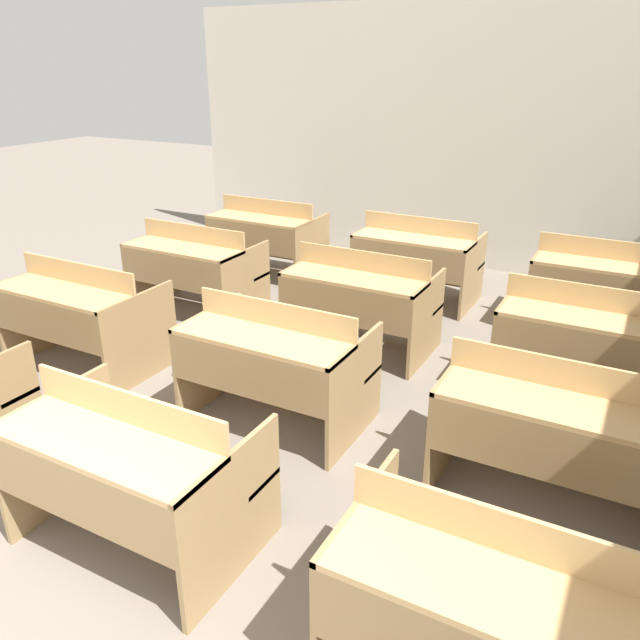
{
  "coord_description": "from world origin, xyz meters",
  "views": [
    {
      "loc": [
        2.2,
        -0.35,
        2.38
      ],
      "look_at": [
        0.37,
        3.03,
        0.78
      ],
      "focal_mm": 35.0,
      "sensor_mm": 36.0,
      "label": 1
    }
  ],
  "objects_px": {
    "bench_second_left": "(81,313)",
    "bench_second_center": "(275,360)",
    "bench_third_right": "(585,341)",
    "bench_third_left": "(194,267)",
    "bench_back_right": "(603,285)",
    "bench_second_right": "(551,428)",
    "bench_third_center": "(360,299)",
    "bench_front_center": "(132,466)",
    "bench_back_center": "(417,257)",
    "bench_back_left": "(266,235)",
    "bench_front_right": "(496,606)"
  },
  "relations": [
    {
      "from": "bench_third_center",
      "to": "bench_second_left",
      "type": "bearing_deg",
      "value": -143.55
    },
    {
      "from": "bench_second_center",
      "to": "bench_second_right",
      "type": "height_order",
      "value": "same"
    },
    {
      "from": "bench_third_right",
      "to": "bench_back_right",
      "type": "distance_m",
      "value": 1.37
    },
    {
      "from": "bench_second_right",
      "to": "bench_back_center",
      "type": "xyz_separation_m",
      "value": [
        -1.81,
        2.75,
        0.0
      ]
    },
    {
      "from": "bench_third_left",
      "to": "bench_back_center",
      "type": "distance_m",
      "value": 2.29
    },
    {
      "from": "bench_third_right",
      "to": "bench_back_left",
      "type": "distance_m",
      "value": 3.93
    },
    {
      "from": "bench_front_right",
      "to": "bench_third_right",
      "type": "bearing_deg",
      "value": 90.28
    },
    {
      "from": "bench_third_center",
      "to": "bench_back_center",
      "type": "bearing_deg",
      "value": 89.88
    },
    {
      "from": "bench_second_right",
      "to": "bench_back_left",
      "type": "relative_size",
      "value": 1.0
    },
    {
      "from": "bench_third_center",
      "to": "bench_back_right",
      "type": "height_order",
      "value": "same"
    },
    {
      "from": "bench_third_left",
      "to": "bench_third_center",
      "type": "relative_size",
      "value": 1.0
    },
    {
      "from": "bench_second_left",
      "to": "bench_second_right",
      "type": "relative_size",
      "value": 1.0
    },
    {
      "from": "bench_front_right",
      "to": "bench_second_left",
      "type": "height_order",
      "value": "same"
    },
    {
      "from": "bench_second_center",
      "to": "bench_back_center",
      "type": "distance_m",
      "value": 2.76
    },
    {
      "from": "bench_second_right",
      "to": "bench_front_center",
      "type": "bearing_deg",
      "value": -142.68
    },
    {
      "from": "bench_second_center",
      "to": "bench_third_left",
      "type": "xyz_separation_m",
      "value": [
        -1.83,
        1.39,
        0.0
      ]
    },
    {
      "from": "bench_second_left",
      "to": "bench_second_right",
      "type": "height_order",
      "value": "same"
    },
    {
      "from": "bench_front_center",
      "to": "bench_second_right",
      "type": "height_order",
      "value": "same"
    },
    {
      "from": "bench_front_right",
      "to": "bench_third_right",
      "type": "height_order",
      "value": "same"
    },
    {
      "from": "bench_front_center",
      "to": "bench_third_left",
      "type": "distance_m",
      "value": 3.31
    },
    {
      "from": "bench_third_left",
      "to": "bench_back_left",
      "type": "height_order",
      "value": "same"
    },
    {
      "from": "bench_third_center",
      "to": "bench_back_center",
      "type": "xyz_separation_m",
      "value": [
        0.0,
        1.4,
        0.0
      ]
    },
    {
      "from": "bench_back_left",
      "to": "bench_back_center",
      "type": "height_order",
      "value": "same"
    },
    {
      "from": "bench_back_right",
      "to": "bench_third_right",
      "type": "bearing_deg",
      "value": -89.26
    },
    {
      "from": "bench_third_center",
      "to": "bench_back_right",
      "type": "xyz_separation_m",
      "value": [
        1.81,
        1.36,
        0.0
      ]
    },
    {
      "from": "bench_third_center",
      "to": "bench_back_right",
      "type": "relative_size",
      "value": 1.0
    },
    {
      "from": "bench_back_center",
      "to": "bench_back_right",
      "type": "distance_m",
      "value": 1.8
    },
    {
      "from": "bench_front_center",
      "to": "bench_second_right",
      "type": "xyz_separation_m",
      "value": [
        1.82,
        1.38,
        0.0
      ]
    },
    {
      "from": "bench_third_right",
      "to": "bench_second_right",
      "type": "bearing_deg",
      "value": -90.7
    },
    {
      "from": "bench_second_center",
      "to": "bench_back_center",
      "type": "xyz_separation_m",
      "value": [
        0.01,
        2.76,
        0.0
      ]
    },
    {
      "from": "bench_second_center",
      "to": "bench_second_right",
      "type": "xyz_separation_m",
      "value": [
        1.82,
        0.02,
        0.0
      ]
    },
    {
      "from": "bench_front_right",
      "to": "bench_second_right",
      "type": "relative_size",
      "value": 1.0
    },
    {
      "from": "bench_second_left",
      "to": "bench_back_right",
      "type": "bearing_deg",
      "value": 36.75
    },
    {
      "from": "bench_second_right",
      "to": "bench_third_right",
      "type": "height_order",
      "value": "same"
    },
    {
      "from": "bench_third_right",
      "to": "bench_second_center",
      "type": "bearing_deg",
      "value": -143.45
    },
    {
      "from": "bench_back_right",
      "to": "bench_third_center",
      "type": "bearing_deg",
      "value": -142.95
    },
    {
      "from": "bench_third_right",
      "to": "bench_back_right",
      "type": "relative_size",
      "value": 1.0
    },
    {
      "from": "bench_back_left",
      "to": "bench_back_right",
      "type": "distance_m",
      "value": 3.66
    },
    {
      "from": "bench_front_right",
      "to": "bench_second_right",
      "type": "distance_m",
      "value": 1.39
    },
    {
      "from": "bench_front_center",
      "to": "bench_third_right",
      "type": "xyz_separation_m",
      "value": [
        1.83,
        2.73,
        0.0
      ]
    },
    {
      "from": "bench_second_left",
      "to": "bench_third_left",
      "type": "xyz_separation_m",
      "value": [
        0.03,
        1.4,
        0.0
      ]
    },
    {
      "from": "bench_third_right",
      "to": "bench_back_left",
      "type": "xyz_separation_m",
      "value": [
        -3.68,
        1.39,
        0.0
      ]
    },
    {
      "from": "bench_second_left",
      "to": "bench_third_left",
      "type": "bearing_deg",
      "value": 88.67
    },
    {
      "from": "bench_front_center",
      "to": "bench_back_center",
      "type": "relative_size",
      "value": 1.0
    },
    {
      "from": "bench_second_right",
      "to": "bench_third_left",
      "type": "height_order",
      "value": "same"
    },
    {
      "from": "bench_second_right",
      "to": "bench_third_left",
      "type": "xyz_separation_m",
      "value": [
        -3.64,
        1.37,
        0.0
      ]
    },
    {
      "from": "bench_front_center",
      "to": "bench_second_left",
      "type": "distance_m",
      "value": 2.3
    },
    {
      "from": "bench_second_center",
      "to": "bench_third_right",
      "type": "xyz_separation_m",
      "value": [
        1.83,
        1.36,
        0.0
      ]
    },
    {
      "from": "bench_second_left",
      "to": "bench_second_center",
      "type": "distance_m",
      "value": 1.86
    },
    {
      "from": "bench_front_center",
      "to": "bench_third_center",
      "type": "bearing_deg",
      "value": 89.85
    }
  ]
}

